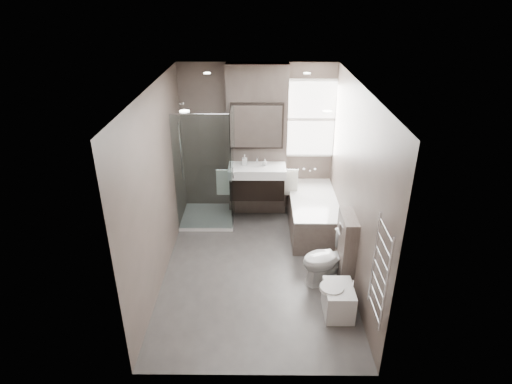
{
  "coord_description": "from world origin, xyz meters",
  "views": [
    {
      "loc": [
        0.04,
        -5.1,
        3.71
      ],
      "look_at": [
        -0.01,
        0.15,
        1.15
      ],
      "focal_mm": 30.0,
      "sensor_mm": 36.0,
      "label": 1
    }
  ],
  "objects_px": {
    "bidet": "(338,300)",
    "toilet": "(328,259)",
    "vanity": "(257,181)",
    "bathtub": "(313,212)"
  },
  "relations": [
    {
      "from": "vanity",
      "to": "toilet",
      "type": "relative_size",
      "value": 1.32
    },
    {
      "from": "vanity",
      "to": "toilet",
      "type": "bearing_deg",
      "value": -60.52
    },
    {
      "from": "bidet",
      "to": "toilet",
      "type": "bearing_deg",
      "value": 93.93
    },
    {
      "from": "bathtub",
      "to": "vanity",
      "type": "bearing_deg",
      "value": 160.63
    },
    {
      "from": "vanity",
      "to": "bidet",
      "type": "xyz_separation_m",
      "value": [
        1.01,
        -2.36,
        -0.54
      ]
    },
    {
      "from": "bathtub",
      "to": "toilet",
      "type": "distance_m",
      "value": 1.39
    },
    {
      "from": "toilet",
      "to": "bidet",
      "type": "height_order",
      "value": "toilet"
    },
    {
      "from": "bidet",
      "to": "bathtub",
      "type": "bearing_deg",
      "value": 92.51
    },
    {
      "from": "bathtub",
      "to": "toilet",
      "type": "bearing_deg",
      "value": -88.15
    },
    {
      "from": "vanity",
      "to": "bathtub",
      "type": "xyz_separation_m",
      "value": [
        0.92,
        -0.33,
        -0.43
      ]
    }
  ]
}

